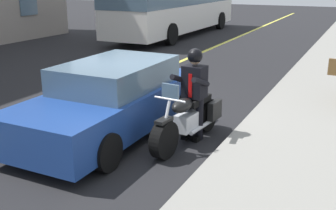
% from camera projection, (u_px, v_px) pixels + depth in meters
% --- Properties ---
extents(ground_plane, '(80.00, 80.00, 0.00)m').
position_uv_depth(ground_plane, '(146.00, 120.00, 8.77)').
color(ground_plane, black).
extents(lane_center_stripe, '(60.00, 0.16, 0.01)m').
position_uv_depth(lane_center_stripe, '(72.00, 108.00, 9.61)').
color(lane_center_stripe, '#E5DB4C').
rests_on(lane_center_stripe, ground_plane).
extents(motorcycle_main, '(2.22, 0.73, 1.26)m').
position_uv_depth(motorcycle_main, '(189.00, 119.00, 7.51)').
color(motorcycle_main, black).
rests_on(motorcycle_main, ground_plane).
extents(rider_main, '(0.66, 0.59, 1.74)m').
position_uv_depth(rider_main, '(194.00, 86.00, 7.48)').
color(rider_main, black).
rests_on(rider_main, ground_plane).
extents(car_silver, '(4.60, 1.92, 1.40)m').
position_uv_depth(car_silver, '(113.00, 99.00, 7.93)').
color(car_silver, navy).
rests_on(car_silver, ground_plane).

